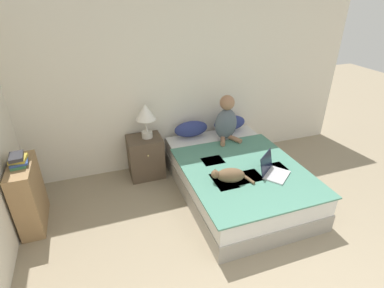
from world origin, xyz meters
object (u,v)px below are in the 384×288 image
pillow_far (230,123)px  laptop_open (273,171)px  person_sitting (226,120)px  bed (236,178)px  nightstand (146,157)px  pillow_near (191,129)px  table_lamp (146,114)px  book_stack_top (18,160)px  cat_tabby (230,175)px  bookshelf (29,195)px

pillow_far → laptop_open: laptop_open is taller
pillow_far → person_sitting: bearing=-126.5°
bed → person_sitting: 0.90m
pillow_far → nightstand: 1.44m
pillow_near → table_lamp: (-0.70, -0.08, 0.37)m
book_stack_top → table_lamp: bearing=21.4°
nightstand → person_sitting: bearing=-7.9°
pillow_far → table_lamp: (-1.35, -0.08, 0.37)m
table_lamp → cat_tabby: bearing=-59.3°
laptop_open → book_stack_top: bearing=128.7°
pillow_near → laptop_open: bearing=-65.8°
bed → book_stack_top: bearing=174.2°
pillow_far → book_stack_top: bearing=-166.8°
bed → pillow_far: bearing=70.8°
pillow_far → person_sitting: person_sitting is taller
laptop_open → pillow_near: bearing=76.1°
bed → book_stack_top: (-2.57, 0.26, 0.65)m
pillow_far → table_lamp: 1.41m
book_stack_top → pillow_far: bearing=13.2°
cat_tabby → person_sitting: bearing=-96.6°
bed → bookshelf: bookshelf is taller
pillow_near → bookshelf: bearing=-163.1°
bed → laptop_open: size_ratio=4.73×
nightstand → bookshelf: (-1.49, -0.59, 0.10)m
pillow_near → bookshelf: bookshelf is taller
cat_tabby → book_stack_top: size_ratio=2.10×
pillow_near → nightstand: size_ratio=0.85×
book_stack_top → nightstand: bearing=21.8°
laptop_open → table_lamp: 1.87m
cat_tabby → book_stack_top: (-2.27, 0.62, 0.31)m
pillow_far → person_sitting: (-0.19, -0.25, 0.19)m
person_sitting → bookshelf: bearing=-171.1°
pillow_near → pillow_far: size_ratio=1.00×
pillow_near → table_lamp: bearing=-173.6°
pillow_near → cat_tabby: bearing=-88.8°
cat_tabby → nightstand: cat_tabby is taller
bed → nightstand: 1.38m
table_lamp → book_stack_top: size_ratio=2.20×
pillow_far → bookshelf: size_ratio=0.64×
pillow_near → nightstand: 0.81m
bed → bookshelf: size_ratio=2.58×
book_stack_top → person_sitting: bearing=9.0°
bed → bookshelf: 2.59m
pillow_far → table_lamp: bearing=-176.7°
pillow_near → bookshelf: 2.35m
pillow_near → table_lamp: size_ratio=1.04×
nightstand → bookshelf: bookshelf is taller
laptop_open → bookshelf: 2.93m
bookshelf → laptop_open: bearing=-13.2°
person_sitting → table_lamp: person_sitting is taller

